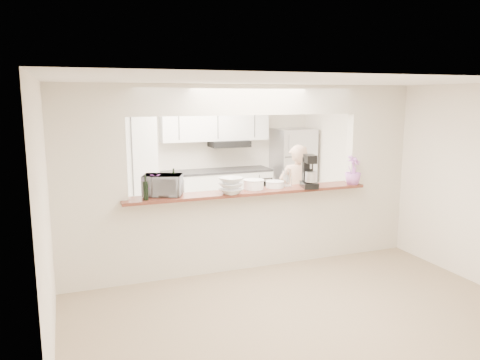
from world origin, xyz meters
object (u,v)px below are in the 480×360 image
refrigerator (293,170)px  stand_mixer (309,173)px  person (296,194)px  toaster_oven (163,185)px

refrigerator → stand_mixer: bearing=-113.0°
stand_mixer → person: bearing=72.3°
toaster_oven → stand_mixer: bearing=16.4°
toaster_oven → refrigerator: bearing=60.7°
toaster_oven → person: person is taller
stand_mixer → person: size_ratio=0.29×
refrigerator → stand_mixer: (-1.18, -2.78, 0.45)m
refrigerator → person: bearing=-115.5°
refrigerator → stand_mixer: refrigerator is taller
refrigerator → stand_mixer: size_ratio=3.69×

